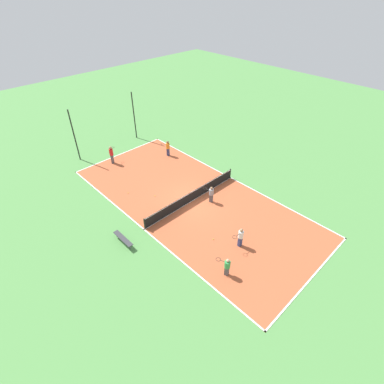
# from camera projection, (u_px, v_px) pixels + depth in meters

# --- Properties ---
(ground_plane) EXTENTS (80.00, 80.00, 0.00)m
(ground_plane) POSITION_uv_depth(u_px,v_px,m) (192.00, 201.00, 24.25)
(ground_plane) COLOR #518E47
(court_surface) EXTENTS (9.72, 21.07, 0.02)m
(court_surface) POSITION_uv_depth(u_px,v_px,m) (192.00, 201.00, 24.24)
(court_surface) COLOR #B75633
(court_surface) RESTS_ON ground_plane
(tennis_net) EXTENTS (9.52, 0.10, 0.96)m
(tennis_net) POSITION_uv_depth(u_px,v_px,m) (192.00, 196.00, 23.94)
(tennis_net) COLOR black
(tennis_net) RESTS_ON court_surface
(bench) EXTENTS (0.36, 1.92, 0.45)m
(bench) POSITION_uv_depth(u_px,v_px,m) (123.00, 239.00, 20.32)
(bench) COLOR #333338
(bench) RESTS_ON ground_plane
(player_baseline_gray) EXTENTS (0.57, 0.99, 1.45)m
(player_baseline_gray) POSITION_uv_depth(u_px,v_px,m) (211.00, 194.00, 23.65)
(player_baseline_gray) COLOR #4C4C51
(player_baseline_gray) RESTS_ON court_surface
(player_coach_red) EXTENTS (0.92, 0.86, 1.78)m
(player_coach_red) POSITION_uv_depth(u_px,v_px,m) (111.00, 154.00, 28.30)
(player_coach_red) COLOR #4C4C51
(player_coach_red) RESTS_ON court_surface
(player_far_green) EXTENTS (0.60, 0.99, 1.38)m
(player_far_green) POSITION_uv_depth(u_px,v_px,m) (227.00, 266.00, 17.96)
(player_far_green) COLOR #4C4C51
(player_far_green) RESTS_ON court_surface
(player_near_white) EXTENTS (0.96, 0.41, 1.54)m
(player_near_white) POSITION_uv_depth(u_px,v_px,m) (241.00, 236.00, 19.81)
(player_near_white) COLOR navy
(player_near_white) RESTS_ON court_surface
(player_center_orange) EXTENTS (0.75, 0.98, 1.59)m
(player_center_orange) POSITION_uv_depth(u_px,v_px,m) (168.00, 147.00, 29.55)
(player_center_orange) COLOR navy
(player_center_orange) RESTS_ON court_surface
(tennis_ball_far_baseline) EXTENTS (0.07, 0.07, 0.07)m
(tennis_ball_far_baseline) POSITION_uv_depth(u_px,v_px,m) (128.00, 193.00, 25.03)
(tennis_ball_far_baseline) COLOR #CCE033
(tennis_ball_far_baseline) RESTS_ON court_surface
(tennis_ball_right_alley) EXTENTS (0.07, 0.07, 0.07)m
(tennis_ball_right_alley) POSITION_uv_depth(u_px,v_px,m) (155.00, 196.00, 24.70)
(tennis_ball_right_alley) COLOR #CCE033
(tennis_ball_right_alley) RESTS_ON court_surface
(tennis_ball_near_net) EXTENTS (0.07, 0.07, 0.07)m
(tennis_ball_near_net) POSITION_uv_depth(u_px,v_px,m) (213.00, 239.00, 20.75)
(tennis_ball_near_net) COLOR #CCE033
(tennis_ball_near_net) RESTS_ON court_surface
(fence_post_back_left) EXTENTS (0.12, 0.12, 5.09)m
(fence_post_back_left) POSITION_uv_depth(u_px,v_px,m) (74.00, 136.00, 27.99)
(fence_post_back_left) COLOR black
(fence_post_back_left) RESTS_ON ground_plane
(fence_post_back_right) EXTENTS (0.12, 0.12, 5.09)m
(fence_post_back_right) POSITION_uv_depth(u_px,v_px,m) (134.00, 116.00, 31.74)
(fence_post_back_right) COLOR black
(fence_post_back_right) RESTS_ON ground_plane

